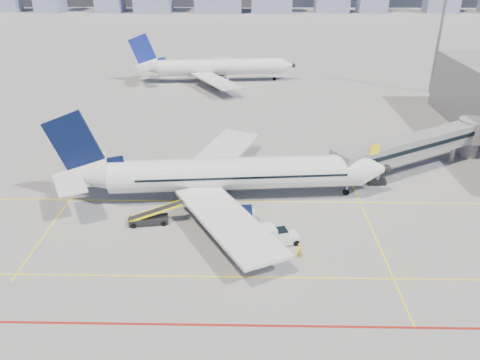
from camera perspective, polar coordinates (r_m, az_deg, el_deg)
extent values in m
plane|color=gray|center=(47.67, -0.20, -7.30)|extent=(420.00, 420.00, 0.00)
cube|color=yellow|center=(54.51, -0.01, -2.63)|extent=(60.00, 0.18, 0.01)
cube|color=yellow|center=(42.80, -0.38, -11.74)|extent=(80.00, 0.15, 0.01)
cube|color=yellow|center=(51.04, 15.86, -5.94)|extent=(0.15, 28.00, 0.01)
cube|color=yellow|center=(58.38, -20.06, -2.29)|extent=(0.15, 30.00, 0.01)
cube|color=maroon|center=(38.26, -0.61, -17.29)|extent=(90.00, 0.25, 0.01)
cube|color=gray|center=(63.87, 20.57, 3.96)|extent=(20.84, 13.93, 2.60)
cube|color=black|center=(63.80, 20.60, 4.13)|extent=(20.52, 13.82, 0.55)
cube|color=gray|center=(56.25, 13.09, 2.03)|extent=(4.49, 4.56, 3.00)
cube|color=black|center=(60.76, 16.32, -0.20)|extent=(2.20, 1.00, 0.70)
cylinder|color=gray|center=(60.20, 16.48, 0.95)|extent=(0.56, 0.56, 2.70)
cylinder|color=gray|center=(70.35, 24.58, 3.52)|extent=(0.60, 0.60, 3.90)
cylinder|color=gray|center=(72.65, 26.48, 5.47)|extent=(4.00, 4.00, 3.00)
cylinder|color=gray|center=(73.27, 26.18, 4.05)|extent=(2.40, 2.40, 3.90)
cube|color=yellow|center=(56.03, 16.12, 3.57)|extent=(1.26, 0.82, 1.20)
cylinder|color=gray|center=(102.63, 23.27, 16.54)|extent=(0.56, 0.56, 25.00)
cylinder|color=silver|center=(53.63, -0.35, 0.81)|extent=(29.15, 6.32, 3.76)
cone|color=silver|center=(56.90, 16.16, 1.27)|extent=(3.79, 4.05, 3.76)
sphere|color=black|center=(57.37, 17.43, 1.30)|extent=(1.15, 1.15, 1.06)
cone|color=silver|center=(55.25, -18.84, 0.72)|extent=(6.48, 4.29, 3.76)
cube|color=black|center=(56.27, 15.03, 1.73)|extent=(1.57, 1.57, 0.43)
cube|color=silver|center=(61.90, -2.21, 3.36)|extent=(9.91, 16.68, 0.56)
cube|color=silver|center=(46.42, -1.44, -5.01)|extent=(12.13, 16.35, 0.56)
cylinder|color=#060F32|center=(59.61, -1.16, 1.17)|extent=(3.66, 2.52, 2.22)
cylinder|color=#060F32|center=(49.72, -0.48, -4.31)|extent=(3.66, 2.52, 2.22)
cylinder|color=silver|center=(59.72, 0.60, 1.22)|extent=(0.54, 2.30, 2.28)
cylinder|color=silver|center=(49.85, 1.62, -4.23)|extent=(0.54, 2.30, 2.28)
cube|color=#060F32|center=(53.97, -19.35, 3.90)|extent=(6.61, 0.89, 8.22)
cube|color=#060F32|center=(54.28, -16.63, 1.76)|extent=(5.44, 0.77, 2.08)
cube|color=silver|center=(57.93, -18.58, 2.32)|extent=(4.34, 6.01, 0.21)
cube|color=silver|center=(52.54, -20.05, -0.42)|extent=(5.04, 6.13, 0.21)
cylinder|color=gray|center=(56.93, 12.85, -0.99)|extent=(0.30, 0.30, 1.80)
cylinder|color=black|center=(57.17, 12.80, -1.46)|extent=(0.78, 0.35, 0.76)
cylinder|color=gray|center=(56.93, -1.48, -0.40)|extent=(0.35, 0.35, 1.60)
cylinder|color=black|center=(57.07, -1.47, -0.67)|extent=(1.05, 0.74, 1.00)
cylinder|color=gray|center=(52.50, -1.22, -2.86)|extent=(0.35, 0.35, 1.60)
cylinder|color=black|center=(52.65, -1.22, -3.14)|extent=(1.05, 0.74, 1.00)
cube|color=black|center=(55.22, 0.02, 1.93)|extent=(23.64, 2.21, 0.25)
cube|color=black|center=(51.86, 0.31, 0.23)|extent=(23.64, 2.21, 0.25)
cylinder|color=silver|center=(105.19, -2.44, 13.62)|extent=(27.00, 6.33, 3.48)
cone|color=silver|center=(106.92, 5.85, 13.72)|extent=(3.57, 3.81, 3.48)
sphere|color=black|center=(107.16, 6.53, 13.71)|extent=(1.08, 1.08, 0.98)
cone|color=silver|center=(105.61, -11.53, 13.45)|extent=(6.05, 4.07, 3.48)
cube|color=black|center=(106.61, 5.23, 13.98)|extent=(1.47, 1.47, 0.40)
cube|color=silver|center=(113.19, -3.34, 14.01)|extent=(8.94, 15.45, 0.51)
cube|color=silver|center=(97.55, -2.99, 12.02)|extent=(11.42, 15.07, 0.51)
cylinder|color=#060F32|center=(110.68, -2.79, 13.15)|extent=(3.42, 2.39, 2.05)
cylinder|color=#060F32|center=(100.63, -2.52, 11.82)|extent=(3.42, 2.39, 2.05)
cylinder|color=silver|center=(110.76, -1.89, 13.18)|extent=(0.54, 2.13, 2.11)
cylinder|color=silver|center=(100.72, -1.54, 11.84)|extent=(0.54, 2.13, 2.11)
cube|color=navy|center=(104.99, -11.69, 15.09)|extent=(6.11, 0.94, 7.61)
cube|color=navy|center=(105.20, -10.39, 14.03)|extent=(5.04, 0.81, 1.92)
cube|color=silver|center=(108.36, -11.60, 13.94)|extent=(3.94, 5.54, 0.20)
cube|color=silver|center=(102.81, -11.90, 13.26)|extent=(4.72, 5.67, 0.20)
cylinder|color=black|center=(108.06, -2.96, 12.43)|extent=(1.06, 0.75, 1.00)
cylinder|color=black|center=(103.56, -2.85, 11.81)|extent=(1.06, 0.75, 1.00)
cylinder|color=black|center=(107.09, 4.19, 12.20)|extent=(0.79, 0.36, 0.76)
cube|color=silver|center=(47.00, 5.58, -7.08)|extent=(2.76, 1.98, 0.90)
cube|color=silver|center=(46.50, 5.09, -6.46)|extent=(1.44, 1.56, 0.68)
cube|color=black|center=(46.38, 5.10, -6.23)|extent=(1.32, 1.47, 0.39)
cylinder|color=black|center=(46.42, 4.77, -7.96)|extent=(0.68, 0.41, 0.63)
cylinder|color=black|center=(47.39, 4.27, -7.15)|extent=(0.68, 0.41, 0.63)
cylinder|color=black|center=(46.98, 6.87, -7.62)|extent=(0.68, 0.41, 0.63)
cylinder|color=black|center=(47.93, 6.33, -6.82)|extent=(0.68, 0.41, 0.63)
cube|color=black|center=(46.20, 1.96, -7.99)|extent=(4.48, 3.10, 0.21)
cube|color=silver|center=(45.34, 0.75, -7.18)|extent=(2.24, 2.21, 1.77)
cube|color=silver|center=(45.95, 3.18, -6.72)|extent=(2.24, 2.21, 1.77)
cylinder|color=black|center=(45.24, 0.39, -9.09)|extent=(0.40, 0.27, 0.36)
cylinder|color=black|center=(46.48, -0.25, -8.01)|extent=(0.40, 0.27, 0.36)
cylinder|color=black|center=(46.19, 4.18, -8.34)|extent=(0.40, 0.27, 0.36)
cylinder|color=black|center=(47.40, 3.44, -7.30)|extent=(0.40, 0.27, 0.36)
cube|color=black|center=(51.01, -11.07, -4.81)|extent=(4.28, 2.11, 0.68)
cube|color=black|center=(50.45, -10.28, -3.76)|extent=(5.93, 1.92, 1.80)
cube|color=yellow|center=(50.92, -10.27, -3.46)|extent=(5.81, 1.04, 1.87)
cube|color=yellow|center=(49.98, -10.29, -4.07)|extent=(5.81, 1.04, 1.87)
cylinder|color=black|center=(50.63, -12.84, -5.45)|extent=(0.62, 0.33, 0.59)
cylinder|color=black|center=(51.80, -12.76, -4.66)|extent=(0.62, 0.33, 0.59)
cylinder|color=black|center=(50.42, -9.30, -5.25)|extent=(0.62, 0.33, 0.59)
cylinder|color=black|center=(51.59, -9.30, -4.46)|extent=(0.62, 0.33, 0.59)
imported|color=gold|center=(44.98, 7.26, -8.56)|extent=(0.70, 0.71, 1.66)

